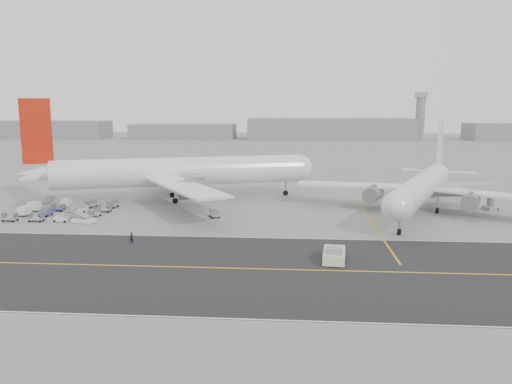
# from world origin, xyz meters

# --- Properties ---
(ground) EXTENTS (700.00, 700.00, 0.00)m
(ground) POSITION_xyz_m (0.00, 0.00, 0.00)
(ground) COLOR gray
(ground) RESTS_ON ground
(taxiway) EXTENTS (220.00, 59.00, 0.03)m
(taxiway) POSITION_xyz_m (5.02, -17.98, 0.01)
(taxiway) COLOR #2B2C2E
(taxiway) RESTS_ON ground
(horizon_buildings) EXTENTS (520.00, 28.00, 28.00)m
(horizon_buildings) POSITION_xyz_m (30.00, 260.00, 0.00)
(horizon_buildings) COLOR gray
(horizon_buildings) RESTS_ON ground
(control_tower) EXTENTS (7.00, 7.00, 31.25)m
(control_tower) POSITION_xyz_m (100.00, 265.00, 16.25)
(control_tower) COLOR gray
(control_tower) RESTS_ON ground
(airliner_a) EXTENTS (63.64, 62.43, 22.75)m
(airliner_a) POSITION_xyz_m (-11.11, 29.57, 6.54)
(airliner_a) COLOR white
(airliner_a) RESTS_ON ground
(airliner_b) EXTENTS (48.54, 49.63, 18.09)m
(airliner_b) POSITION_xyz_m (41.34, 20.58, 5.22)
(airliner_b) COLOR white
(airliner_b) RESTS_ON ground
(pushback_tug) EXTENTS (3.53, 8.08, 2.28)m
(pushback_tug) POSITION_xyz_m (21.23, -13.97, 0.94)
(pushback_tug) COLOR beige
(pushback_tug) RESTS_ON ground
(jet_bridge) EXTENTS (15.02, 4.83, 5.60)m
(jet_bridge) POSITION_xyz_m (50.01, 23.28, 3.91)
(jet_bridge) COLOR gray
(jet_bridge) RESTS_ON ground
(gse_cluster) EXTENTS (23.45, 22.72, 1.98)m
(gse_cluster) POSITION_xyz_m (-29.62, 13.23, 0.00)
(gse_cluster) COLOR #95949A
(gse_cluster) RESTS_ON ground
(stray_dolly) EXTENTS (2.42, 2.85, 1.50)m
(stray_dolly) POSITION_xyz_m (0.54, 12.32, 0.00)
(stray_dolly) COLOR silver
(stray_dolly) RESTS_ON ground
(ground_crew_a) EXTENTS (0.69, 0.47, 1.83)m
(ground_crew_a) POSITION_xyz_m (-9.25, -7.25, 0.91)
(ground_crew_a) COLOR black
(ground_crew_a) RESTS_ON ground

